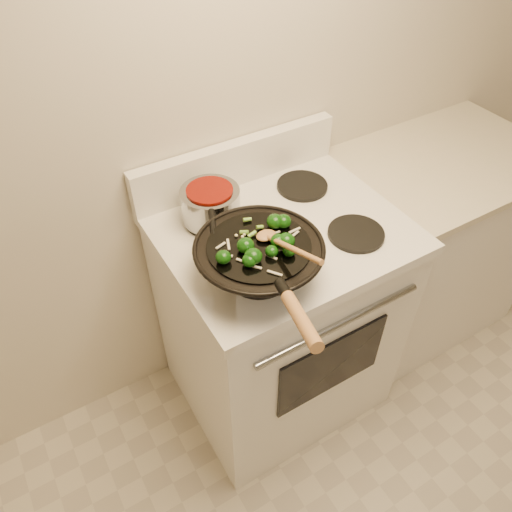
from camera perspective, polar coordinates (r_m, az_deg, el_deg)
stove at (r=1.94m, az=2.52°, el=-6.87°), size 0.78×0.67×1.08m
counter_unit at (r=2.36m, az=18.31°, el=1.19°), size 0.89×0.62×0.91m
wok at (r=1.40m, az=0.39°, el=-0.38°), size 0.37×0.60×0.22m
stirfry at (r=1.35m, az=1.07°, el=1.57°), size 0.27×0.24×0.04m
wooden_spoon at (r=1.32m, az=2.84°, el=1.51°), size 0.06×0.26×0.11m
saucepan at (r=1.60m, az=-5.21°, el=5.93°), size 0.19×0.29×0.11m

